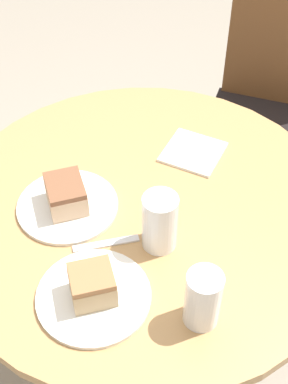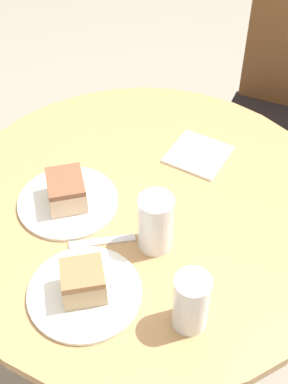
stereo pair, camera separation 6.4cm
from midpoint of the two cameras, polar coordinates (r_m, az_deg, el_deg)
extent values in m
plane|color=gray|center=(1.95, 0.99, -17.09)|extent=(8.00, 8.00, 0.00)
cylinder|color=tan|center=(1.94, 1.00, -16.92)|extent=(0.45, 0.45, 0.03)
cylinder|color=tan|center=(1.61, 1.17, -10.80)|extent=(0.12, 0.12, 0.72)
cylinder|color=tan|center=(1.32, 1.40, -1.71)|extent=(0.98, 0.98, 0.03)
cylinder|color=brown|center=(2.07, 7.18, -1.52)|extent=(0.04, 0.04, 0.45)
cylinder|color=brown|center=(2.36, 10.25, 5.14)|extent=(0.04, 0.04, 0.45)
cube|color=black|center=(2.03, 15.14, 5.26)|extent=(0.53, 0.52, 0.03)
cylinder|color=silver|center=(1.14, -4.71, -10.72)|extent=(0.24, 0.24, 0.01)
cylinder|color=silver|center=(1.31, -6.72, -1.08)|extent=(0.24, 0.24, 0.01)
cube|color=tan|center=(1.11, -4.81, -9.74)|extent=(0.12, 0.12, 0.06)
cube|color=#9E6B42|center=(1.08, -4.93, -8.64)|extent=(0.12, 0.12, 0.01)
cube|color=beige|center=(1.29, -6.84, -0.06)|extent=(0.14, 0.14, 0.06)
cube|color=brown|center=(1.26, -6.98, 1.06)|extent=(0.13, 0.13, 0.01)
cylinder|color=silver|center=(1.18, 2.81, -3.90)|extent=(0.07, 0.07, 0.11)
cylinder|color=white|center=(1.17, 2.84, -3.33)|extent=(0.08, 0.08, 0.14)
cylinder|color=silver|center=(1.08, 6.70, -12.36)|extent=(0.06, 0.06, 0.09)
cylinder|color=white|center=(1.06, 6.82, -11.63)|extent=(0.07, 0.07, 0.14)
cube|color=white|center=(1.44, 7.09, 3.96)|extent=(0.15, 0.15, 0.01)
cube|color=silver|center=(1.23, -2.97, -5.32)|extent=(0.13, 0.12, 0.00)
camera|label=1|loc=(0.03, -88.55, 1.48)|focal=50.00mm
camera|label=2|loc=(0.03, 91.45, -1.48)|focal=50.00mm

